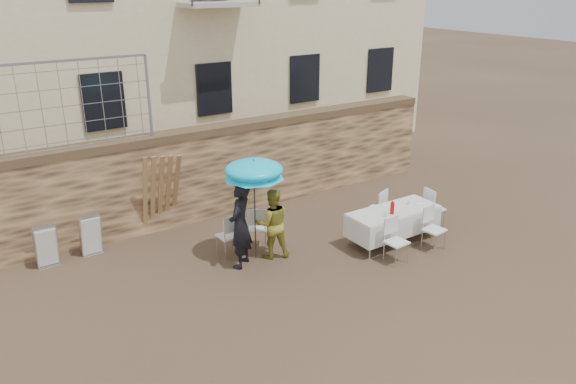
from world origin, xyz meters
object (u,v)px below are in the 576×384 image
man_suit (240,225)px  umbrella (254,173)px  table_chair_front_left (397,241)px  table_chair_back (376,208)px  couple_chair_left (228,234)px  chair_stack_left (45,244)px  banquet_table (394,211)px  couple_chair_right (257,227)px  chair_stack_right (89,233)px  soda_bottle (392,208)px  table_chair_front_right (434,229)px  woman_dress (272,223)px  table_chair_side (434,207)px

man_suit → umbrella: (0.40, 0.10, 1.00)m
table_chair_front_left → table_chair_back: 1.74m
couple_chair_left → chair_stack_left: 3.73m
banquet_table → table_chair_front_left: table_chair_front_left is taller
couple_chair_left → table_chair_front_left: same height
umbrella → couple_chair_left: (-0.40, 0.45, -1.43)m
man_suit → couple_chair_right: man_suit is taller
chair_stack_left → chair_stack_right: 0.90m
chair_stack_left → soda_bottle: bearing=-26.8°
table_chair_front_right → couple_chair_right: bearing=137.4°
couple_chair_left → table_chair_front_right: size_ratio=1.00×
woman_dress → chair_stack_right: 3.90m
table_chair_front_left → woman_dress: bearing=136.9°
soda_bottle → chair_stack_left: (-6.47, 3.28, -0.45)m
table_chair_front_left → umbrella: bearing=139.7°
couple_chair_left → table_chair_back: size_ratio=1.00×
umbrella → chair_stack_left: bearing=149.9°
table_chair_front_left → chair_stack_right: table_chair_front_left is taller
table_chair_front_right → chair_stack_left: size_ratio=1.04×
couple_chair_left → table_chair_back: bearing=167.7°
woman_dress → table_chair_front_left: size_ratio=1.58×
woman_dress → table_chair_front_right: size_ratio=1.58×
woman_dress → table_chair_side: size_ratio=1.58×
table_chair_front_right → table_chair_side: (0.90, 0.85, 0.00)m
couple_chair_left → table_chair_front_left: 3.50m
umbrella → couple_chair_left: 1.55m
umbrella → table_chair_back: (3.15, -0.17, -1.43)m
man_suit → chair_stack_right: man_suit is taller
umbrella → couple_chair_left: umbrella is taller
soda_bottle → table_chair_back: bearing=67.2°
woman_dress → chair_stack_right: (-3.17, 2.25, -0.30)m
woman_dress → soda_bottle: woman_dress is taller
woman_dress → table_chair_front_right: woman_dress is taller
table_chair_front_right → table_chair_back: same height
soda_bottle → banquet_table: bearing=36.9°
banquet_table → table_chair_front_left: (-0.60, -0.75, -0.25)m
banquet_table → chair_stack_right: size_ratio=2.28×
chair_stack_right → table_chair_front_right: bearing=-31.7°
table_chair_side → man_suit: bearing=86.3°
chair_stack_left → chair_stack_right: (0.90, 0.00, 0.00)m
banquet_table → umbrella: bearing=161.8°
banquet_table → chair_stack_left: bearing=154.9°
man_suit → couple_chair_left: 0.70m
table_chair_side → banquet_table: bearing=99.6°
woman_dress → chair_stack_right: woman_dress is taller
man_suit → woman_dress: (0.75, 0.00, -0.15)m
table_chair_front_left → man_suit: bearing=145.4°
table_chair_front_left → table_chair_side: size_ratio=1.00×
table_chair_back → chair_stack_left: bearing=-37.3°
banquet_table → table_chair_front_right: table_chair_front_right is taller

